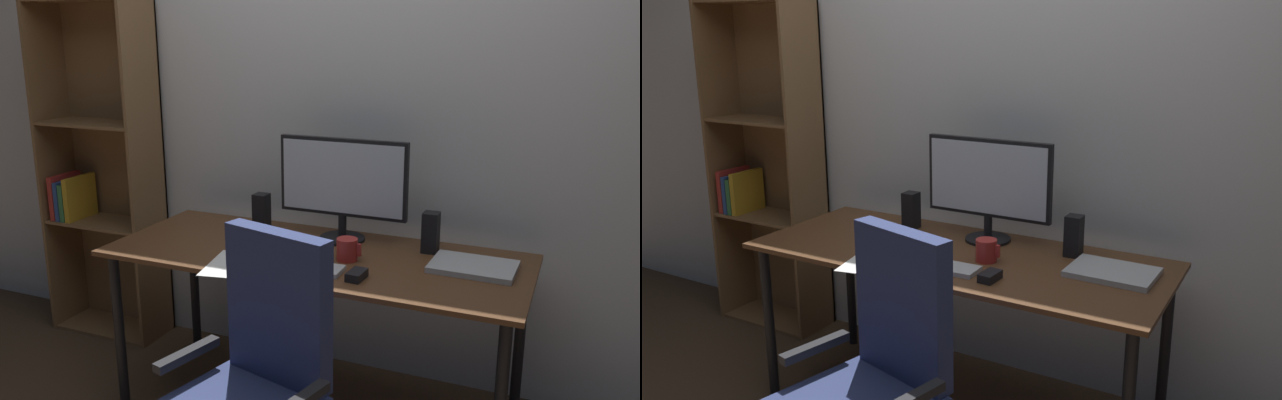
# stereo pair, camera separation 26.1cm
# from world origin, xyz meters

# --- Properties ---
(back_wall) EXTENTS (6.40, 0.10, 2.60)m
(back_wall) POSITION_xyz_m (0.00, 0.52, 1.30)
(back_wall) COLOR silver
(back_wall) RESTS_ON ground
(desk) EXTENTS (1.74, 0.70, 0.74)m
(desk) POSITION_xyz_m (0.00, 0.00, 0.66)
(desk) COLOR #56351E
(desk) RESTS_ON ground
(monitor) EXTENTS (0.58, 0.20, 0.45)m
(monitor) POSITION_xyz_m (0.04, 0.21, 1.00)
(monitor) COLOR black
(monitor) RESTS_ON desk
(keyboard) EXTENTS (0.29, 0.12, 0.02)m
(keyboard) POSITION_xyz_m (0.04, -0.19, 0.75)
(keyboard) COLOR #B7BABC
(keyboard) RESTS_ON desk
(mouse) EXTENTS (0.06, 0.10, 0.03)m
(mouse) POSITION_xyz_m (0.26, -0.21, 0.76)
(mouse) COLOR black
(mouse) RESTS_ON desk
(coffee_mug) EXTENTS (0.10, 0.08, 0.09)m
(coffee_mug) POSITION_xyz_m (0.15, -0.03, 0.79)
(coffee_mug) COLOR #B72D28
(coffee_mug) RESTS_ON desk
(laptop) EXTENTS (0.33, 0.24, 0.02)m
(laptop) POSITION_xyz_m (0.63, 0.07, 0.75)
(laptop) COLOR #B7BABC
(laptop) RESTS_ON desk
(speaker_left) EXTENTS (0.06, 0.07, 0.17)m
(speaker_left) POSITION_xyz_m (-0.36, 0.20, 0.82)
(speaker_left) COLOR black
(speaker_left) RESTS_ON desk
(speaker_right) EXTENTS (0.06, 0.07, 0.17)m
(speaker_right) POSITION_xyz_m (0.43, 0.20, 0.82)
(speaker_right) COLOR black
(speaker_right) RESTS_ON desk
(paper_sheet) EXTENTS (0.27, 0.33, 0.00)m
(paper_sheet) POSITION_xyz_m (-0.23, -0.25, 0.74)
(paper_sheet) COLOR white
(paper_sheet) RESTS_ON desk
(office_chair) EXTENTS (0.57, 0.56, 1.01)m
(office_chair) POSITION_xyz_m (0.08, -0.69, 0.46)
(office_chair) COLOR #232326
(office_chair) RESTS_ON ground
(bookshelf) EXTENTS (0.63, 0.28, 1.79)m
(bookshelf) POSITION_xyz_m (-1.41, 0.35, 0.88)
(bookshelf) COLOR brown
(bookshelf) RESTS_ON ground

